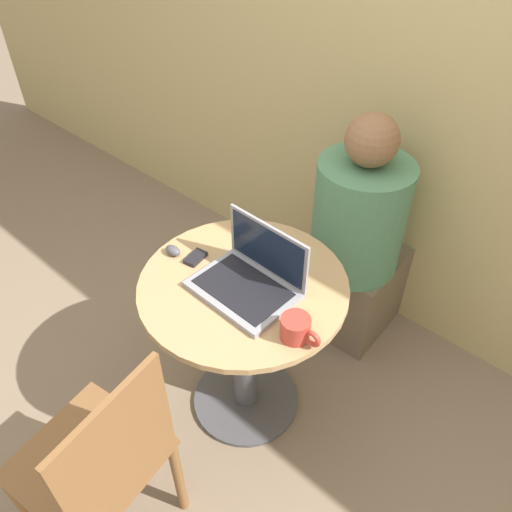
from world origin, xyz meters
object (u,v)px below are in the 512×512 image
(laptop, at_px, (250,277))
(chair_empty, at_px, (103,468))
(person_seated, at_px, (360,249))
(cell_phone, at_px, (195,258))

(laptop, height_order, chair_empty, laptop)
(person_seated, bearing_deg, chair_empty, -90.70)
(chair_empty, bearing_deg, laptop, 91.67)
(laptop, distance_m, cell_phone, 0.25)
(laptop, distance_m, person_seated, 0.77)
(cell_phone, xyz_separation_m, person_seated, (0.28, 0.73, -0.26))
(laptop, xyz_separation_m, person_seated, (0.04, 0.71, -0.30))
(cell_phone, distance_m, person_seated, 0.83)
(laptop, bearing_deg, person_seated, 87.01)
(cell_phone, bearing_deg, chair_empty, -67.84)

